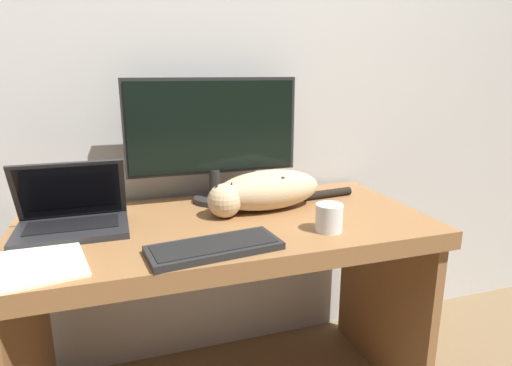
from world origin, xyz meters
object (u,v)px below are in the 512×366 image
monitor (213,133)px  cat (265,190)px  external_keyboard (214,247)px  coffee_mug (329,218)px  laptop (72,217)px

monitor → cat: 0.29m
external_keyboard → coffee_mug: bearing=-0.7°
monitor → cat: (0.15, -0.15, -0.19)m
coffee_mug → external_keyboard: bearing=-173.6°
laptop → external_keyboard: laptop is taller
cat → coffee_mug: (0.12, -0.27, -0.03)m
cat → coffee_mug: bearing=-71.8°
cat → monitor: bearing=128.8°
coffee_mug → monitor: bearing=123.1°
laptop → coffee_mug: laptop is taller
monitor → coffee_mug: (0.27, -0.42, -0.22)m
coffee_mug → laptop: bearing=161.7°
monitor → coffee_mug: size_ratio=7.36×
monitor → external_keyboard: bearing=-102.8°
external_keyboard → coffee_mug: coffee_mug is taller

